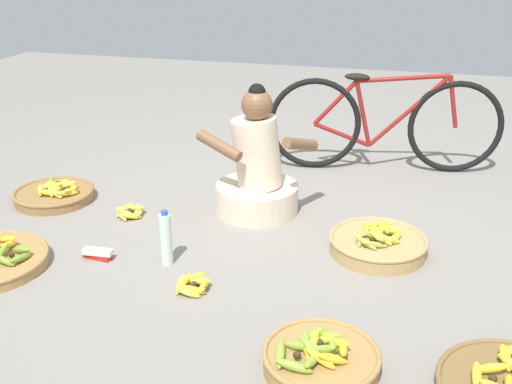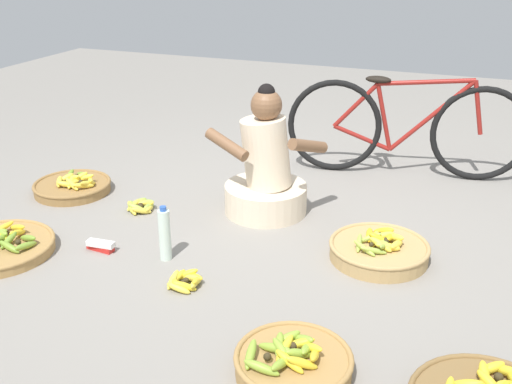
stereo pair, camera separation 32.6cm
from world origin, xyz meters
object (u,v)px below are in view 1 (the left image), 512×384
Objects in this scene: banana_basket_back_left at (321,359)px; packet_carton_stack at (98,254)px; banana_basket_front_right at (378,243)px; loose_bananas_back_center at (130,211)px; banana_basket_front_center at (54,194)px; water_bottle at (166,239)px; vendor_woman_front at (257,173)px; bicycle_leaning at (384,123)px; loose_bananas_near_vendor at (193,285)px.

banana_basket_back_left is 2.78× the size of packet_carton_stack.
banana_basket_front_right is 2.48× the size of loose_bananas_back_center.
banana_basket_front_center is 1.68× the size of water_bottle.
vendor_woman_front is 1.57m from banana_basket_back_left.
bicycle_leaning is at bearing 52.44° from packet_carton_stack.
banana_basket_front_right is 2.14m from banana_basket_front_center.
banana_basket_back_left is 1.08m from banana_basket_front_right.
water_bottle is at bearing 137.22° from loose_bananas_near_vendor.
banana_basket_front_center is at bearing 136.01° from packet_carton_stack.
loose_bananas_back_center is 0.70× the size of water_bottle.
packet_carton_stack is at bearing 165.37° from loose_bananas_near_vendor.
bicycle_leaning reaches higher than banana_basket_back_left.
banana_basket_back_left is at bearing -39.53° from loose_bananas_back_center.
loose_bananas_back_center reaches higher than loose_bananas_near_vendor.
loose_bananas_back_center is 0.99m from loose_bananas_near_vendor.
banana_basket_front_center is 3.03× the size of packet_carton_stack.
bicycle_leaning reaches higher than loose_bananas_back_center.
water_bottle is at bearing 7.25° from packet_carton_stack.
vendor_woman_front is 0.89m from banana_basket_front_right.
loose_bananas_near_vendor is (-0.71, 0.44, -0.03)m from banana_basket_back_left.
vendor_woman_front is at bearing -125.83° from bicycle_leaning.
banana_basket_back_left is 2.34m from banana_basket_front_center.
water_bottle is at bearing -29.42° from banana_basket_front_center.
banana_basket_front_right is at bearing -4.67° from banana_basket_front_center.
packet_carton_stack is at bearing -127.56° from bicycle_leaning.
water_bottle reaches higher than loose_bananas_near_vendor.
banana_basket_front_right is 3.14× the size of packet_carton_stack.
bicycle_leaning reaches higher than banana_basket_front_right.
vendor_woman_front is 1.20m from bicycle_leaning.
vendor_woman_front is at bearing 69.31° from water_bottle.
banana_basket_front_center is 2.75× the size of loose_bananas_near_vendor.
vendor_woman_front is 0.49× the size of bicycle_leaning.
loose_bananas_near_vendor is (-0.07, -0.98, -0.24)m from vendor_woman_front.
banana_basket_back_left is 2.20× the size of loose_bananas_back_center.
vendor_woman_front is at bearing 155.76° from banana_basket_front_right.
vendor_woman_front is at bearing 7.65° from banana_basket_front_center.
banana_basket_front_center is at bearing -150.57° from bicycle_leaning.
bicycle_leaning is 2.13m from loose_bananas_near_vendor.
banana_basket_front_right is at bearing 21.20° from water_bottle.
banana_basket_front_center reaches higher than loose_bananas_near_vendor.
banana_basket_front_right is at bearing -86.38° from bicycle_leaning.
vendor_woman_front is at bearing 114.33° from banana_basket_back_left.
banana_basket_back_left reaches higher than banana_basket_front_center.
bicycle_leaning is (0.70, 0.97, 0.09)m from vendor_woman_front.
bicycle_leaning reaches higher than water_bottle.
loose_bananas_back_center is at bearing -8.52° from banana_basket_front_center.
loose_bananas_near_vendor is 0.33m from water_bottle.
loose_bananas_near_vendor reaches higher than packet_carton_stack.
loose_bananas_near_vendor is at bearing -143.68° from banana_basket_front_right.
loose_bananas_near_vendor is (1.28, -0.80, -0.02)m from banana_basket_front_center.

